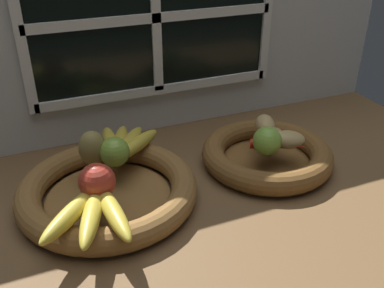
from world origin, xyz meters
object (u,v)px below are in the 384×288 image
Objects in this scene: apple_red_front at (97,182)px; banana_bunch_back at (124,143)px; potato_back at (265,125)px; pear_brown at (93,148)px; fruit_bowl_left at (108,190)px; potato_large at (268,136)px; banana_bunch_front at (93,212)px; chili_pepper at (280,146)px; fruit_bowl_right at (266,154)px; lime_near at (267,141)px; potato_small at (288,140)px; apple_green_back at (115,152)px.

apple_red_front is 0.42× the size of banana_bunch_back.
pear_brown is at bearing 177.38° from potato_back.
potato_large is (38.83, 0.00, 4.97)cm from fruit_bowl_left.
banana_bunch_front is 1.43× the size of chili_pepper.
banana_bunch_back reaches higher than fruit_bowl_right.
fruit_bowl_right is at bearing 0.00° from potato_large.
fruit_bowl_left is at bearing 173.52° from lime_near.
fruit_bowl_right is 7.30cm from potato_back.
pear_brown is (1.66, 12.57, 0.41)cm from apple_red_front.
potato_small is at bearing 41.49° from chili_pepper.
fruit_bowl_left is 1.20× the size of fruit_bowl_right.
banana_bunch_back is 1.25× the size of chili_pepper.
fruit_bowl_right is 7.93cm from lime_near.
potato_small is (35.59, -13.67, 0.43)cm from banana_bunch_back.
lime_near is 0.49× the size of chili_pepper.
fruit_bowl_left is 4.59× the size of potato_back.
fruit_bowl_left is at bearing -80.35° from pear_brown.
lime_near is (-2.73, -4.10, 1.25)cm from potato_large.
apple_red_front is 42.07cm from potato_large.
potato_large is at bearing -9.35° from pear_brown.
pear_brown is 1.21× the size of lime_near.
fruit_bowl_left is 5.76× the size of apple_green_back.
apple_green_back is 37.85cm from potato_back.
banana_bunch_back is (6.63, 10.28, 4.52)cm from fruit_bowl_left.
apple_red_front is 0.53× the size of chili_pepper.
banana_bunch_front is (-5.15, -12.47, 4.57)cm from fruit_bowl_left.
potato_back is (40.95, 4.65, 5.23)cm from fruit_bowl_left.
potato_large is (0.00, 0.00, 4.96)cm from fruit_bowl_right.
pear_brown is at bearing 170.65° from potato_large.
apple_red_front is 18.91cm from banana_bunch_back.
apple_green_back reaches higher than potato_small.
apple_red_front is 45.10cm from potato_small.
chili_pepper is at bearing -75.94° from potato_large.
chili_pepper is at bearing -169.31° from potato_small.
lime_near is at bearing 11.47° from banana_bunch_front.
chili_pepper is (42.58, 2.16, -2.41)cm from apple_red_front.
fruit_bowl_right is at bearing -6.96° from apple_green_back.
banana_bunch_front is at bearing -169.14° from potato_small.
pear_brown is 40.54cm from potato_large.
fruit_bowl_left is at bearing 180.00° from fruit_bowl_right.
banana_bunch_front is at bearing -168.53° from lime_near.
potato_back reaches higher than potato_large.
apple_green_back is at bearing -120.70° from banana_bunch_back.
lime_near is (-4.85, -8.75, 1.00)cm from potato_back.
fruit_bowl_right is (38.83, 0.00, 0.01)cm from fruit_bowl_left.
pear_brown is at bearing 99.65° from fruit_bowl_left.
potato_back reaches higher than banana_bunch_front.
pear_brown reaches higher than banana_bunch_front.
fruit_bowl_left is 2.79× the size of chili_pepper.
apple_green_back is 4.83cm from pear_brown.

